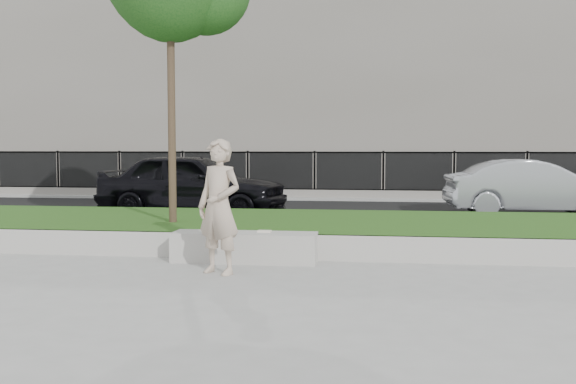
# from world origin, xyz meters

# --- Properties ---
(ground) EXTENTS (90.00, 90.00, 0.00)m
(ground) POSITION_xyz_m (0.00, 0.00, 0.00)
(ground) COLOR gray
(ground) RESTS_ON ground
(grass_bank) EXTENTS (34.00, 4.00, 0.40)m
(grass_bank) POSITION_xyz_m (0.00, 3.00, 0.20)
(grass_bank) COLOR #13340D
(grass_bank) RESTS_ON ground
(grass_kerb) EXTENTS (34.00, 0.08, 0.40)m
(grass_kerb) POSITION_xyz_m (0.00, 1.04, 0.20)
(grass_kerb) COLOR #A29F97
(grass_kerb) RESTS_ON ground
(street) EXTENTS (34.00, 7.00, 0.04)m
(street) POSITION_xyz_m (0.00, 8.50, 0.02)
(street) COLOR black
(street) RESTS_ON ground
(far_pavement) EXTENTS (34.00, 3.00, 0.12)m
(far_pavement) POSITION_xyz_m (0.00, 13.00, 0.06)
(far_pavement) COLOR gray
(far_pavement) RESTS_ON ground
(iron_fence) EXTENTS (32.00, 0.30, 1.50)m
(iron_fence) POSITION_xyz_m (0.00, 12.00, 0.54)
(iron_fence) COLOR slate
(iron_fence) RESTS_ON far_pavement
(building_facade) EXTENTS (34.00, 10.00, 10.00)m
(building_facade) POSITION_xyz_m (0.00, 20.00, 5.00)
(building_facade) COLOR slate
(building_facade) RESTS_ON ground
(stone_bench) EXTENTS (2.19, 0.55, 0.45)m
(stone_bench) POSITION_xyz_m (-0.61, 0.80, 0.22)
(stone_bench) COLOR #A29F97
(stone_bench) RESTS_ON ground
(man) EXTENTS (0.80, 0.68, 1.85)m
(man) POSITION_xyz_m (-0.77, -0.14, 0.92)
(man) COLOR #BBA690
(man) RESTS_ON ground
(book) EXTENTS (0.21, 0.15, 0.02)m
(book) POSITION_xyz_m (-0.32, 0.89, 0.46)
(book) COLOR silver
(book) RESTS_ON stone_bench
(car_dark) EXTENTS (4.80, 2.35, 1.58)m
(car_dark) POSITION_xyz_m (-3.08, 6.57, 0.83)
(car_dark) COLOR black
(car_dark) RESTS_ON street
(car_silver) EXTENTS (4.29, 1.75, 1.39)m
(car_silver) POSITION_xyz_m (5.23, 7.98, 0.73)
(car_silver) COLOR #9FA2A8
(car_silver) RESTS_ON street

